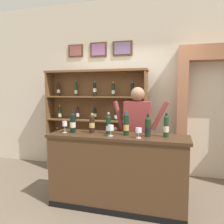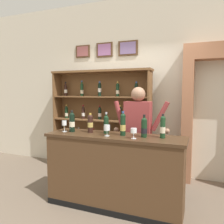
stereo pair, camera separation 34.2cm
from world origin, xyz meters
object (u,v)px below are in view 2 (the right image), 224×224
(tasting_counter, at_px, (114,171))
(tasting_bottle_riserva, at_px, (106,124))
(wine_glass_spare, at_px, (134,131))
(tasting_bottle_rosso, at_px, (123,124))
(tasting_bottle_vin_santo, at_px, (90,123))
(wine_shelf, at_px, (101,119))
(tasting_bottle_chianti, at_px, (144,127))
(tasting_bottle_super_tuscan, at_px, (163,127))
(shopkeeper, at_px, (138,128))
(wine_glass_left, at_px, (107,128))
(tasting_bottle_bianco, at_px, (72,122))
(wine_glass_center, at_px, (64,124))

(tasting_counter, distance_m, tasting_bottle_riserva, 0.65)
(wine_glass_spare, bearing_deg, tasting_bottle_rosso, 143.22)
(tasting_bottle_vin_santo, relative_size, wine_glass_spare, 2.11)
(wine_shelf, height_order, wine_glass_spare, wine_shelf)
(tasting_bottle_chianti, height_order, wine_glass_spare, tasting_bottle_chianti)
(wine_shelf, height_order, tasting_counter, wine_shelf)
(tasting_bottle_rosso, xyz_separation_m, tasting_bottle_super_tuscan, (0.52, 0.03, -0.01))
(wine_shelf, relative_size, tasting_bottle_vin_santo, 7.27)
(tasting_bottle_chianti, relative_size, tasting_bottle_super_tuscan, 0.96)
(shopkeeper, xyz_separation_m, tasting_bottle_super_tuscan, (0.45, -0.50, 0.12))
(tasting_bottle_super_tuscan, bearing_deg, wine_glass_left, -169.05)
(shopkeeper, distance_m, tasting_bottle_bianco, 1.00)
(tasting_bottle_chianti, bearing_deg, wine_shelf, 133.70)
(wine_shelf, bearing_deg, shopkeeper, -35.96)
(tasting_bottle_super_tuscan, distance_m, wine_glass_spare, 0.37)
(tasting_bottle_vin_santo, relative_size, wine_glass_center, 1.69)
(tasting_bottle_vin_santo, height_order, wine_glass_center, tasting_bottle_vin_santo)
(shopkeeper, relative_size, wine_glass_spare, 12.60)
(wine_shelf, distance_m, wine_glass_spare, 1.72)
(tasting_bottle_vin_santo, height_order, wine_glass_spare, tasting_bottle_vin_santo)
(wine_shelf, relative_size, wine_glass_spare, 15.37)
(tasting_bottle_riserva, height_order, wine_glass_left, tasting_bottle_riserva)
(shopkeeper, height_order, tasting_bottle_super_tuscan, shopkeeper)
(tasting_counter, distance_m, tasting_bottle_rosso, 0.67)
(tasting_bottle_rosso, height_order, wine_glass_spare, tasting_bottle_rosso)
(tasting_bottle_bianco, bearing_deg, tasting_bottle_vin_santo, 9.71)
(tasting_counter, height_order, wine_glass_spare, wine_glass_spare)
(wine_glass_center, bearing_deg, tasting_bottle_super_tuscan, 3.15)
(shopkeeper, relative_size, wine_glass_left, 11.26)
(tasting_counter, height_order, tasting_bottle_riserva, tasting_bottle_riserva)
(tasting_bottle_bianco, xyz_separation_m, tasting_bottle_super_tuscan, (1.29, 0.04, -0.00))
(tasting_bottle_bianco, bearing_deg, tasting_bottle_riserva, 6.57)
(tasting_counter, height_order, tasting_bottle_chianti, tasting_bottle_chianti)
(tasting_counter, distance_m, tasting_bottle_super_tuscan, 0.91)
(wine_glass_left, bearing_deg, tasting_bottle_rosso, 30.81)
(tasting_counter, xyz_separation_m, tasting_bottle_rosso, (0.12, 0.02, 0.65))
(tasting_counter, relative_size, wine_glass_spare, 14.37)
(tasting_bottle_rosso, bearing_deg, wine_glass_spare, -36.78)
(wine_shelf, relative_size, tasting_bottle_chianti, 6.93)
(tasting_bottle_chianti, bearing_deg, tasting_bottle_riserva, 174.22)
(tasting_counter, relative_size, tasting_bottle_vin_santo, 6.80)
(tasting_bottle_bianco, xyz_separation_m, tasting_bottle_riserva, (0.51, 0.06, -0.02))
(tasting_bottle_riserva, height_order, tasting_bottle_super_tuscan, tasting_bottle_super_tuscan)
(tasting_bottle_vin_santo, distance_m, tasting_bottle_rosso, 0.50)
(wine_glass_spare, bearing_deg, tasting_counter, 157.78)
(shopkeeper, height_order, tasting_bottle_bianco, shopkeeper)
(tasting_counter, distance_m, wine_glass_spare, 0.68)
(tasting_bottle_chianti, relative_size, wine_glass_center, 1.78)
(tasting_bottle_bianco, xyz_separation_m, tasting_bottle_vin_santo, (0.27, 0.05, -0.01))
(tasting_counter, relative_size, tasting_bottle_bianco, 6.00)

